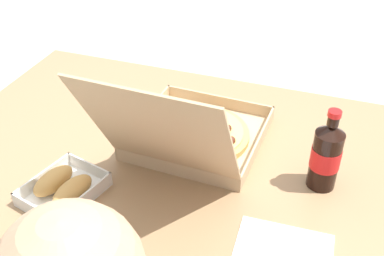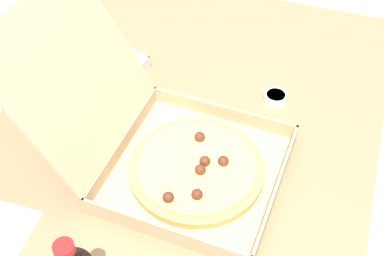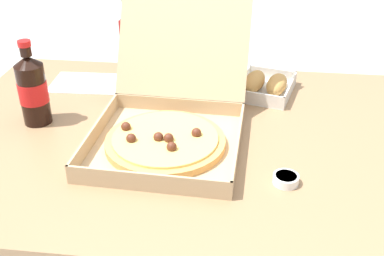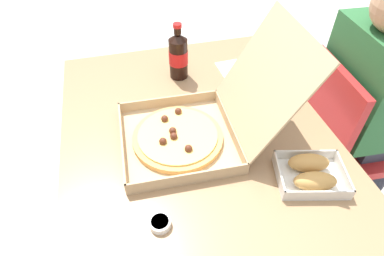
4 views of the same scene
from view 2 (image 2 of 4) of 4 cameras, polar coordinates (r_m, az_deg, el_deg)
name	(u,v)px [view 2 (image 2 of 4)]	position (r m, az deg, el deg)	size (l,w,h in m)	color
dining_table	(177,166)	(1.24, -1.62, -4.15)	(1.31, 0.88, 0.72)	#997551
pizza_box_open	(174,152)	(1.10, -2.00, -2.61)	(0.38, 0.54, 0.36)	tan
bread_side_box	(103,64)	(1.37, -9.69, 6.92)	(0.19, 0.22, 0.06)	white
dipping_sauce_cup	(276,97)	(1.29, 9.12, 3.36)	(0.06, 0.06, 0.02)	white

